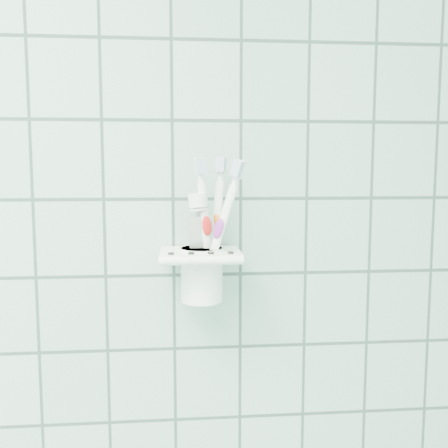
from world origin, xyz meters
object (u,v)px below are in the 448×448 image
at_px(holder_bracket, 200,256).
at_px(toothbrush_pink, 212,227).
at_px(toothpaste_tube, 208,236).
at_px(toothbrush_orange, 199,226).
at_px(toothbrush_blue, 210,225).
at_px(cup, 202,272).

distance_m(holder_bracket, toothbrush_pink, 0.05).
bearing_deg(toothbrush_pink, holder_bracket, 169.93).
bearing_deg(toothpaste_tube, toothbrush_orange, -129.70).
xyz_separation_m(toothbrush_orange, toothpaste_tube, (0.01, 0.02, -0.02)).
relative_size(holder_bracket, toothbrush_orange, 0.56).
bearing_deg(holder_bracket, toothbrush_blue, 29.55).
xyz_separation_m(toothbrush_blue, toothbrush_orange, (-0.02, -0.02, 0.00)).
distance_m(toothbrush_pink, toothpaste_tube, 0.02).
distance_m(toothbrush_orange, toothpaste_tube, 0.03).
relative_size(toothbrush_pink, toothpaste_tube, 1.31).
xyz_separation_m(toothbrush_pink, toothbrush_blue, (-0.00, 0.01, 0.00)).
bearing_deg(cup, toothbrush_pink, -7.07).
bearing_deg(toothbrush_pink, cup, 157.55).
bearing_deg(cup, toothpaste_tube, 36.66).
xyz_separation_m(holder_bracket, toothbrush_orange, (-0.00, -0.01, 0.04)).
relative_size(cup, toothbrush_pink, 0.39).
bearing_deg(toothbrush_orange, cup, 110.25).
xyz_separation_m(holder_bracket, cup, (0.00, 0.00, -0.02)).
bearing_deg(toothpaste_tube, cup, -146.60).
height_order(toothbrush_blue, toothbrush_orange, toothbrush_orange).
bearing_deg(toothbrush_pink, toothpaste_tube, 109.12).
xyz_separation_m(holder_bracket, toothpaste_tube, (0.01, 0.01, 0.03)).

